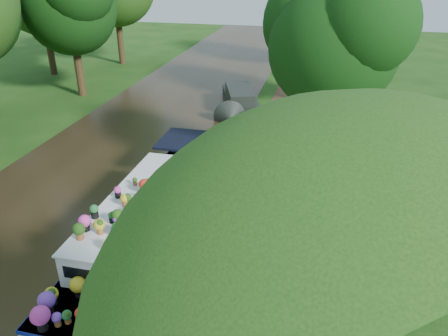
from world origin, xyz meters
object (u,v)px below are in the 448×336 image
at_px(plant_boat, 138,223).
at_px(second_boat, 240,100).
at_px(pedestrian_dark, 299,78).
at_px(pedestrian_pink, 282,79).

relative_size(plant_boat, second_boat, 1.84).
height_order(second_boat, pedestrian_dark, pedestrian_dark).
height_order(second_boat, pedestrian_pink, pedestrian_pink).
xyz_separation_m(plant_boat, second_boat, (0.50, 15.66, -0.31)).
bearing_deg(second_boat, pedestrian_dark, 37.11).
relative_size(second_boat, pedestrian_pink, 4.97).
bearing_deg(pedestrian_dark, plant_boat, -99.53).
distance_m(second_boat, pedestrian_dark, 6.14).
xyz_separation_m(second_boat, pedestrian_pink, (2.25, 5.13, 0.23)).
height_order(pedestrian_pink, pedestrian_dark, pedestrian_dark).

